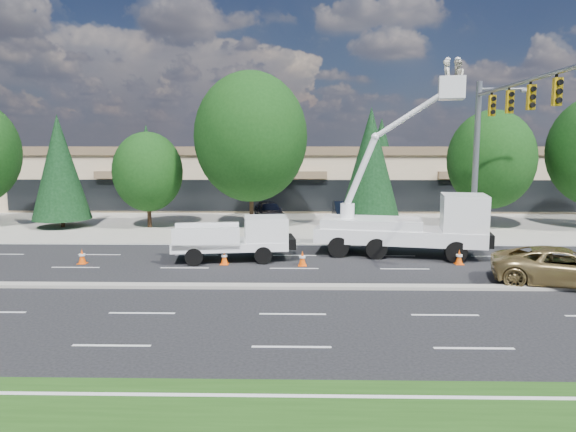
{
  "coord_description": "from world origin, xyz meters",
  "views": [
    {
      "loc": [
        0.17,
        -19.51,
        5.48
      ],
      "look_at": [
        -0.28,
        3.27,
        2.4
      ],
      "focal_mm": 32.0,
      "sensor_mm": 36.0,
      "label": 1
    }
  ],
  "objects_px": {
    "signal_mast": "(492,135)",
    "minivan": "(564,267)",
    "utility_pickup": "(238,243)",
    "bucket_truck": "(415,215)"
  },
  "relations": [
    {
      "from": "signal_mast",
      "to": "minivan",
      "type": "distance_m",
      "value": 8.38
    },
    {
      "from": "utility_pickup",
      "to": "minivan",
      "type": "distance_m",
      "value": 14.13
    },
    {
      "from": "signal_mast",
      "to": "utility_pickup",
      "type": "height_order",
      "value": "signal_mast"
    },
    {
      "from": "utility_pickup",
      "to": "bucket_truck",
      "type": "height_order",
      "value": "bucket_truck"
    },
    {
      "from": "utility_pickup",
      "to": "bucket_truck",
      "type": "bearing_deg",
      "value": -0.27
    },
    {
      "from": "utility_pickup",
      "to": "minivan",
      "type": "height_order",
      "value": "utility_pickup"
    },
    {
      "from": "bucket_truck",
      "to": "minivan",
      "type": "bearing_deg",
      "value": -38.02
    },
    {
      "from": "signal_mast",
      "to": "utility_pickup",
      "type": "xyz_separation_m",
      "value": [
        -12.75,
        -2.14,
        -5.19
      ]
    },
    {
      "from": "signal_mast",
      "to": "minivan",
      "type": "height_order",
      "value": "signal_mast"
    },
    {
      "from": "bucket_truck",
      "to": "minivan",
      "type": "xyz_separation_m",
      "value": [
        4.73,
        -5.45,
        -1.32
      ]
    }
  ]
}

